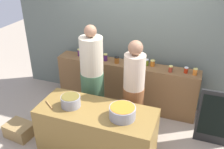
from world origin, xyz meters
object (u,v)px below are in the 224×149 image
cook_with_tongs (92,82)px  chalkboard_sign (215,118)px  preserve_jar_3 (133,61)px  bread_crate (19,130)px  preserve_jar_4 (146,62)px  wooden_spoon (49,105)px  cooking_pot_center (122,112)px  preserve_jar_5 (153,63)px  preserve_jar_7 (186,70)px  preserve_jar_1 (105,57)px  cooking_pot_left (71,101)px  preserve_jar_8 (195,72)px  preserve_jar_2 (117,60)px  preserve_jar_0 (80,52)px  preserve_jar_6 (171,69)px  cook_in_cap (133,95)px

cook_with_tongs → chalkboard_sign: (1.99, 0.14, -0.33)m
preserve_jar_3 → bread_crate: size_ratio=0.27×
preserve_jar_3 → preserve_jar_4: same height
wooden_spoon → cooking_pot_center: bearing=4.9°
preserve_jar_5 → preserve_jar_7: (0.59, -0.08, -0.00)m
preserve_jar_1 → wooden_spoon: bearing=-100.8°
preserve_jar_4 → cooking_pot_left: (-0.75, -1.48, -0.09)m
preserve_jar_7 → bread_crate: size_ratio=0.24×
preserve_jar_3 → preserve_jar_8: preserve_jar_3 is taller
preserve_jar_4 → chalkboard_sign: (1.25, -0.61, -0.49)m
preserve_jar_2 → preserve_jar_5: 0.66m
preserve_jar_2 → preserve_jar_4: preserve_jar_2 is taller
preserve_jar_0 → preserve_jar_8: preserve_jar_0 is taller
preserve_jar_6 → cooking_pot_center: size_ratio=0.32×
chalkboard_sign → preserve_jar_8: bearing=126.7°
preserve_jar_1 → preserve_jar_3: (0.53, 0.01, -0.01)m
wooden_spoon → preserve_jar_3: bearing=61.7°
preserve_jar_2 → preserve_jar_3: (0.30, 0.04, -0.00)m
preserve_jar_8 → cook_with_tongs: bearing=-157.2°
preserve_jar_4 → preserve_jar_5: preserve_jar_4 is taller
preserve_jar_3 → cook_with_tongs: 0.88m
preserve_jar_5 → bread_crate: 2.57m
preserve_jar_0 → preserve_jar_3: size_ratio=1.16×
preserve_jar_4 → chalkboard_sign: preserve_jar_4 is taller
preserve_jar_0 → preserve_jar_1: bearing=-4.2°
preserve_jar_1 → cook_with_tongs: bearing=-87.4°
preserve_jar_8 → cooking_pot_left: size_ratio=0.41×
cook_in_cap → preserve_jar_2: bearing=126.2°
preserve_jar_2 → preserve_jar_3: 0.30m
preserve_jar_6 → chalkboard_sign: (0.80, -0.50, -0.49)m
wooden_spoon → preserve_jar_4: bearing=56.0°
cooking_pot_left → bread_crate: 1.26m
bread_crate → preserve_jar_3: bearing=44.6°
preserve_jar_1 → preserve_jar_8: size_ratio=1.17×
wooden_spoon → preserve_jar_1: bearing=79.2°
preserve_jar_1 → wooden_spoon: 1.55m
preserve_jar_8 → wooden_spoon: 2.43m
preserve_jar_3 → preserve_jar_8: bearing=-1.7°
preserve_jar_0 → cook_in_cap: size_ratio=0.08×
preserve_jar_0 → preserve_jar_6: 1.78m
preserve_jar_6 → cooking_pot_left: 1.82m
cooking_pot_left → bread_crate: bearing=-176.6°
preserve_jar_0 → cook_with_tongs: (0.59, -0.73, -0.17)m
preserve_jar_7 → cooking_pot_left: bearing=-135.8°
preserve_jar_2 → preserve_jar_8: 1.39m
cooking_pot_center → chalkboard_sign: 1.56m
preserve_jar_2 → preserve_jar_7: size_ratio=1.18×
preserve_jar_5 → cooking_pot_center: preserve_jar_5 is taller
preserve_jar_7 → preserve_jar_8: (0.15, -0.02, 0.00)m
preserve_jar_0 → cooking_pot_center: preserve_jar_0 is taller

